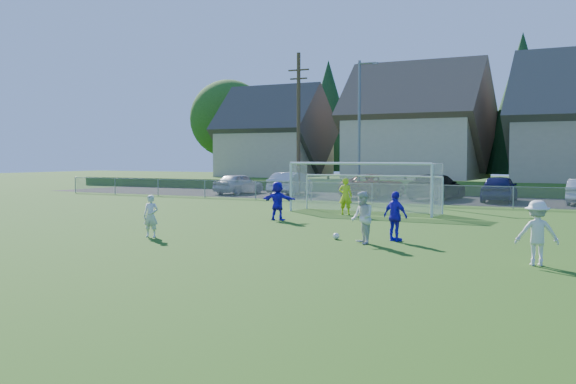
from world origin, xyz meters
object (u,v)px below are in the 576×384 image
player_blue_b (278,201)px  car_d (436,187)px  player_blue_a (396,216)px  soccer_goal (366,180)px  player_white_b (362,218)px  soccer_ball (336,236)px  player_white_c (537,233)px  car_a (239,184)px  car_b (290,184)px  goalkeeper (345,196)px  car_e (499,188)px  car_c (374,186)px  player_white_a (151,216)px

player_blue_b → car_d: size_ratio=0.30×
player_blue_a → soccer_goal: soccer_goal is taller
car_d → player_white_b: bearing=106.5°
soccer_goal → soccer_ball: bearing=-73.2°
soccer_ball → player_white_b: (1.22, -0.69, 0.73)m
soccer_ball → player_white_c: bearing=-20.0°
player_white_c → player_white_b: bearing=-35.3°
player_white_c → player_blue_b: size_ratio=0.99×
car_a → car_b: 4.03m
car_b → player_blue_b: bearing=109.7°
player_blue_b → goalkeeper: size_ratio=0.96×
car_e → car_b: bearing=-7.0°
goalkeeper → soccer_goal: 1.83m
car_e → soccer_goal: size_ratio=0.65×
player_blue_b → car_c: size_ratio=0.30×
player_white_b → goalkeeper: (-4.78, 9.56, 0.04)m
car_a → car_d: size_ratio=0.79×
player_white_a → player_blue_a: bearing=5.7°
player_blue_a → car_b: bearing=-32.1°
player_blue_b → car_b: (-8.48, 16.89, -0.04)m
player_white_a → player_blue_a: (7.79, 3.01, 0.09)m
player_white_c → soccer_goal: soccer_goal is taller
player_white_b → goalkeeper: goalkeeper is taller
car_b → player_white_b: bearing=116.2°
car_a → soccer_ball: bearing=134.4°
player_blue_b → car_a: player_blue_b is taller
player_white_b → player_blue_b: (-6.27, 5.64, 0.00)m
car_c → player_white_b: bearing=116.8°
goalkeeper → car_a: goalkeeper is taller
player_white_a → car_e: 25.08m
car_c → car_b: bearing=7.2°
car_e → soccer_goal: soccer_goal is taller
car_a → car_d: car_d is taller
player_blue_a → car_b: (-15.44, 21.32, -0.01)m
player_white_a → player_white_c: player_white_c is taller
player_white_c → car_d: 26.11m
player_blue_a → goalkeeper: bearing=-34.8°
player_blue_a → car_a: (-19.42, 20.65, -0.07)m
player_blue_a → car_c: bearing=-44.9°
car_b → car_d: bearing=172.9°
car_a → car_b: car_b is taller
car_e → soccer_goal: bearing=62.9°
player_white_a → car_d: (2.99, 24.31, 0.08)m
player_white_c → car_d: (-9.65, 24.27, -0.03)m
soccer_ball → car_a: 27.47m
soccer_ball → car_c: bearing=108.2°
soccer_ball → car_d: size_ratio=0.04×
player_blue_b → car_e: size_ratio=0.35×
soccer_ball → player_white_a: player_white_a is taller
goalkeeper → player_white_b: bearing=107.3°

